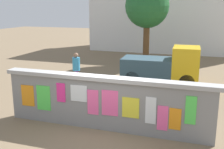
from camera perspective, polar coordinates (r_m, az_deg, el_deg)
The scene contains 8 objects.
ground at distance 16.15m, azimuth 8.25°, elevation 0.47°, with size 60.00×60.00×0.00m, color #7A664C.
poster_wall at distance 8.46m, azimuth -1.54°, elevation -5.68°, with size 6.61×0.42×1.66m.
auto_rickshaw_truck at distance 13.57m, azimuth 10.60°, elevation 1.74°, with size 3.67×1.68×1.85m.
motorcycle at distance 10.90m, azimuth -1.00°, elevation -3.35°, with size 1.89×0.60×0.87m.
bicycle_near at distance 10.70m, azimuth 15.16°, elevation -4.72°, with size 1.68×0.50×0.95m.
person_walking at distance 12.90m, azimuth -7.31°, elevation 1.64°, with size 0.48×0.48×1.62m.
tree_roadside at distance 18.17m, azimuth 7.20°, elevation 13.59°, with size 2.77×2.77×5.09m.
building_background at distance 24.69m, azimuth 11.47°, elevation 12.18°, with size 12.79×5.28×6.20m.
Camera 1 is at (2.75, -7.49, 3.66)m, focal length 44.76 mm.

